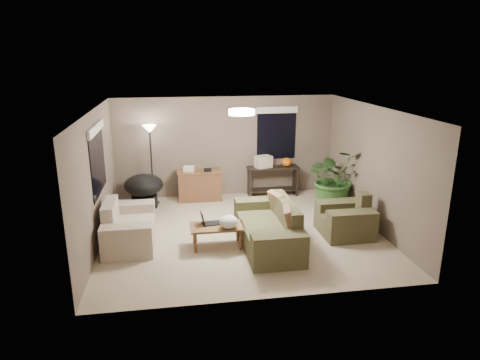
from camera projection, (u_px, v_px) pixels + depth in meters
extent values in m
plane|color=tan|center=(242.00, 232.00, 8.72)|extent=(5.50, 5.50, 0.00)
plane|color=white|center=(242.00, 109.00, 8.01)|extent=(5.50, 5.50, 0.00)
plane|color=#726154|center=(226.00, 147.00, 10.73)|extent=(5.50, 0.00, 5.50)
plane|color=#726154|center=(270.00, 220.00, 5.99)|extent=(5.50, 0.00, 5.50)
plane|color=#726154|center=(96.00, 179.00, 7.95)|extent=(0.00, 5.00, 5.00)
plane|color=#726154|center=(374.00, 167.00, 8.78)|extent=(0.00, 5.00, 5.00)
cube|color=brown|center=(267.00, 234.00, 8.10)|extent=(0.95, 1.48, 0.42)
cube|color=#46442A|center=(286.00, 212.00, 8.04)|extent=(0.22, 1.48, 0.43)
cube|color=brown|center=(279.00, 251.00, 7.21)|extent=(0.95, 0.36, 0.60)
cube|color=#4B492D|center=(258.00, 212.00, 8.95)|extent=(0.95, 0.36, 0.60)
cube|color=#8C7251|center=(289.00, 220.00, 7.60)|extent=(0.32, 0.49, 0.47)
cube|color=#8C7251|center=(277.00, 203.00, 8.45)|extent=(0.35, 0.50, 0.47)
cube|color=beige|center=(130.00, 232.00, 8.17)|extent=(0.90, 0.88, 0.42)
cube|color=beige|center=(110.00, 213.00, 8.00)|extent=(0.22, 0.88, 0.43)
cube|color=beige|center=(127.00, 242.00, 7.56)|extent=(0.90, 0.36, 0.60)
cube|color=beige|center=(133.00, 216.00, 8.73)|extent=(0.90, 0.36, 0.60)
cube|color=brown|center=(345.00, 224.00, 8.56)|extent=(0.95, 0.28, 0.42)
cube|color=#4E4A2E|center=(363.00, 203.00, 8.49)|extent=(0.22, 0.28, 0.43)
cube|color=brown|center=(351.00, 226.00, 8.23)|extent=(0.95, 0.36, 0.60)
cube|color=#4B482D|center=(339.00, 214.00, 8.84)|extent=(0.95, 0.36, 0.60)
cube|color=brown|center=(217.00, 226.00, 7.96)|extent=(1.00, 0.55, 0.04)
cylinder|color=brown|center=(195.00, 243.00, 7.77)|extent=(0.06, 0.06, 0.38)
cylinder|color=brown|center=(241.00, 240.00, 7.90)|extent=(0.06, 0.06, 0.38)
cylinder|color=brown|center=(194.00, 234.00, 8.15)|extent=(0.06, 0.06, 0.38)
cylinder|color=brown|center=(238.00, 231.00, 8.28)|extent=(0.06, 0.06, 0.38)
cube|color=black|center=(211.00, 223.00, 8.04)|extent=(0.36, 0.28, 0.02)
cube|color=black|center=(203.00, 218.00, 7.98)|extent=(0.08, 0.23, 0.22)
ellipsoid|color=white|center=(229.00, 222.00, 7.81)|extent=(0.38, 0.35, 0.24)
cube|color=brown|center=(200.00, 186.00, 10.55)|extent=(1.05, 0.45, 0.71)
cube|color=brown|center=(199.00, 171.00, 10.45)|extent=(1.10, 0.50, 0.04)
cube|color=silver|center=(189.00, 169.00, 10.39)|extent=(0.29, 0.26, 0.12)
cube|color=black|center=(208.00, 170.00, 10.42)|extent=(0.19, 0.23, 0.04)
cube|color=black|center=(273.00, 168.00, 10.80)|extent=(1.30, 0.40, 0.04)
cube|color=black|center=(250.00, 183.00, 10.82)|extent=(0.05, 0.38, 0.71)
cube|color=black|center=(295.00, 181.00, 11.00)|extent=(0.05, 0.38, 0.71)
cube|color=black|center=(272.00, 189.00, 10.97)|extent=(1.25, 0.36, 0.03)
ellipsoid|color=orange|center=(287.00, 162.00, 10.82)|extent=(0.28, 0.28, 0.22)
cube|color=beige|center=(263.00, 162.00, 10.72)|extent=(0.46, 0.41, 0.29)
cylinder|color=black|center=(145.00, 201.00, 10.09)|extent=(0.60, 0.60, 0.30)
ellipsoid|color=black|center=(144.00, 185.00, 9.97)|extent=(1.16, 1.16, 0.50)
cylinder|color=black|center=(154.00, 203.00, 10.41)|extent=(0.28, 0.28, 0.02)
cylinder|color=black|center=(152.00, 167.00, 10.16)|extent=(0.04, 0.04, 1.78)
cone|color=white|center=(149.00, 129.00, 9.90)|extent=(0.32, 0.32, 0.18)
cylinder|color=white|center=(242.00, 112.00, 8.02)|extent=(0.50, 0.50, 0.10)
imported|color=#2D5923|center=(335.00, 184.00, 9.97)|extent=(1.31, 1.45, 1.13)
cube|color=tan|center=(331.00, 207.00, 10.11)|extent=(0.32, 0.32, 0.03)
cylinder|color=tan|center=(332.00, 197.00, 10.04)|extent=(0.12, 0.12, 0.44)
cube|color=tan|center=(333.00, 188.00, 9.98)|extent=(0.22, 0.22, 0.03)
cube|color=black|center=(98.00, 160.00, 8.15)|extent=(0.01, 1.50, 1.30)
cube|color=white|center=(96.00, 129.00, 7.98)|extent=(0.05, 1.56, 0.16)
cube|color=black|center=(276.00, 134.00, 10.83)|extent=(1.00, 0.01, 1.30)
cube|color=white|center=(277.00, 110.00, 10.64)|extent=(1.06, 0.05, 0.16)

